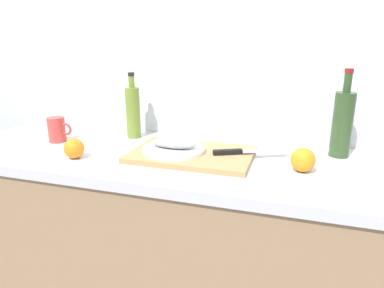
% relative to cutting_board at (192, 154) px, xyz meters
% --- Properties ---
extents(back_wall, '(3.20, 0.05, 2.50)m').
position_rel_cutting_board_xyz_m(back_wall, '(-0.01, 0.32, 0.34)').
color(back_wall, silver).
rests_on(back_wall, ground_plane).
extents(kitchen_counter, '(2.00, 0.60, 0.90)m').
position_rel_cutting_board_xyz_m(kitchen_counter, '(-0.01, -0.00, -0.46)').
color(kitchen_counter, '#9E7A56').
rests_on(kitchen_counter, ground_plane).
extents(cutting_board, '(0.46, 0.31, 0.02)m').
position_rel_cutting_board_xyz_m(cutting_board, '(0.00, 0.00, 0.00)').
color(cutting_board, tan).
rests_on(cutting_board, kitchen_counter).
extents(white_plate, '(0.24, 0.24, 0.01)m').
position_rel_cutting_board_xyz_m(white_plate, '(-0.07, -0.02, 0.02)').
color(white_plate, white).
rests_on(white_plate, cutting_board).
extents(fish_fillet, '(0.18, 0.08, 0.04)m').
position_rel_cutting_board_xyz_m(fish_fillet, '(-0.07, -0.02, 0.04)').
color(fish_fillet, '#999E99').
rests_on(fish_fillet, white_plate).
extents(chef_knife, '(0.27, 0.15, 0.02)m').
position_rel_cutting_board_xyz_m(chef_knife, '(0.19, 0.03, 0.02)').
color(chef_knife, silver).
rests_on(chef_knife, cutting_board).
extents(olive_oil_bottle, '(0.06, 0.06, 0.29)m').
position_rel_cutting_board_xyz_m(olive_oil_bottle, '(-0.34, 0.18, 0.11)').
color(olive_oil_bottle, olive).
rests_on(olive_oil_bottle, kitchen_counter).
extents(wine_bottle, '(0.07, 0.07, 0.33)m').
position_rel_cutting_board_xyz_m(wine_bottle, '(0.54, 0.18, 0.12)').
color(wine_bottle, '#2D4723').
rests_on(wine_bottle, kitchen_counter).
extents(coffee_mug_0, '(0.11, 0.07, 0.11)m').
position_rel_cutting_board_xyz_m(coffee_mug_0, '(-0.62, 0.02, 0.04)').
color(coffee_mug_0, '#CC3F38').
rests_on(coffee_mug_0, kitchen_counter).
extents(orange_0, '(0.08, 0.08, 0.08)m').
position_rel_cutting_board_xyz_m(orange_0, '(0.41, -0.04, 0.03)').
color(orange_0, orange).
rests_on(orange_0, kitchen_counter).
extents(orange_1, '(0.08, 0.08, 0.08)m').
position_rel_cutting_board_xyz_m(orange_1, '(-0.42, -0.15, 0.03)').
color(orange_1, orange).
rests_on(orange_1, kitchen_counter).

